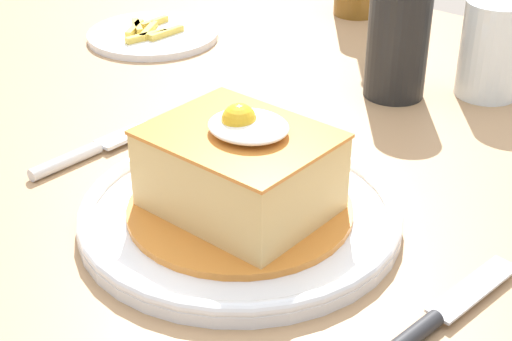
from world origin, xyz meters
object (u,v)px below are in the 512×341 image
main_plate (240,213)px  soda_can (398,41)px  drinking_glass (491,56)px  fork (84,153)px  knife (424,327)px  side_plate_fries (153,35)px

main_plate → soda_can: soda_can is taller
drinking_glass → fork: bearing=-120.0°
knife → soda_can: size_ratio=1.34×
main_plate → side_plate_fries: 0.45m
main_plate → side_plate_fries: bearing=146.1°
fork → soda_can: bearing=65.5°
knife → side_plate_fries: size_ratio=0.98×
main_plate → knife: size_ratio=1.58×
drinking_glass → soda_can: bearing=-138.9°
knife → main_plate: bearing=173.2°
knife → side_plate_fries: (-0.56, 0.27, -0.00)m
knife → drinking_glass: size_ratio=1.58×
fork → soda_can: soda_can is taller
knife → drinking_glass: bearing=110.4°
knife → soda_can: soda_can is taller
fork → soda_can: 0.35m
soda_can → drinking_glass: bearing=41.1°
main_plate → side_plate_fries: (-0.37, 0.25, -0.00)m
soda_can → side_plate_fries: (-0.33, -0.05, -0.06)m
fork → knife: 0.36m
main_plate → drinking_glass: bearing=84.1°
drinking_glass → side_plate_fries: drinking_glass is taller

